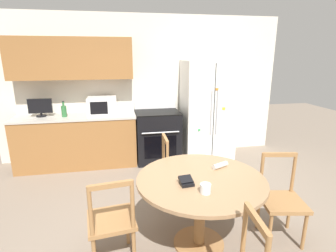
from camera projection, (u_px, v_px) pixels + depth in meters
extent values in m
plane|color=gray|center=(171.00, 243.00, 2.74)|extent=(14.00, 14.00, 0.00)
cube|color=silver|center=(143.00, 88.00, 4.90)|extent=(5.20, 0.10, 2.60)
cube|color=#936033|center=(71.00, 58.00, 4.34)|extent=(1.99, 0.34, 0.68)
cube|color=#936033|center=(78.00, 142.00, 4.57)|extent=(1.99, 0.62, 0.86)
cube|color=#B7B2A8|center=(76.00, 117.00, 4.46)|extent=(2.02, 0.64, 0.03)
cube|color=white|center=(207.00, 111.00, 4.82)|extent=(0.90, 0.69, 1.81)
cube|color=#333333|center=(214.00, 115.00, 4.49)|extent=(0.01, 0.01, 1.73)
cylinder|color=silver|center=(211.00, 113.00, 4.46)|extent=(0.02, 0.02, 0.76)
cylinder|color=silver|center=(217.00, 112.00, 4.48)|extent=(0.02, 0.02, 0.76)
cube|color=yellow|center=(224.00, 109.00, 4.49)|extent=(0.05, 0.02, 0.04)
cube|color=#3FB259|center=(199.00, 130.00, 4.51)|extent=(0.04, 0.02, 0.04)
cube|color=orange|center=(217.00, 89.00, 4.38)|extent=(0.05, 0.02, 0.04)
cube|color=black|center=(158.00, 137.00, 4.80)|extent=(0.78, 0.64, 0.90)
cube|color=black|center=(161.00, 147.00, 4.51)|extent=(0.56, 0.01, 0.40)
cylinder|color=silver|center=(161.00, 133.00, 4.42)|extent=(0.64, 0.02, 0.02)
cube|color=black|center=(157.00, 112.00, 4.67)|extent=(0.78, 0.64, 0.02)
cube|color=white|center=(155.00, 104.00, 4.93)|extent=(0.78, 0.06, 0.16)
cube|color=white|center=(102.00, 106.00, 4.52)|extent=(0.49, 0.39, 0.29)
cube|color=black|center=(99.00, 108.00, 4.33)|extent=(0.28, 0.01, 0.21)
cube|color=silver|center=(112.00, 108.00, 4.37)|extent=(0.10, 0.01, 0.21)
cylinder|color=black|center=(41.00, 116.00, 4.38)|extent=(0.16, 0.16, 0.02)
cylinder|color=black|center=(41.00, 114.00, 4.37)|extent=(0.03, 0.03, 0.04)
cube|color=black|center=(40.00, 106.00, 4.33)|extent=(0.37, 0.05, 0.24)
cylinder|color=#2D6B38|center=(64.00, 111.00, 4.34)|extent=(0.08, 0.08, 0.18)
cylinder|color=#2D6B38|center=(63.00, 104.00, 4.31)|extent=(0.03, 0.03, 0.07)
cylinder|color=#262626|center=(63.00, 101.00, 4.30)|extent=(0.04, 0.04, 0.01)
cylinder|color=#997551|center=(201.00, 179.00, 2.53)|extent=(1.25, 1.25, 0.03)
cylinder|color=#9E7042|center=(200.00, 212.00, 2.63)|extent=(0.11, 0.11, 0.69)
cylinder|color=#9E7042|center=(199.00, 242.00, 2.72)|extent=(0.52, 0.52, 0.03)
cylinder|color=#9E7042|center=(244.00, 230.00, 1.89)|extent=(0.04, 0.04, 0.45)
cube|color=#9E7042|center=(257.00, 220.00, 1.67)|extent=(0.07, 0.35, 0.04)
cube|color=#9E7042|center=(111.00, 220.00, 2.41)|extent=(0.47, 0.47, 0.04)
cylinder|color=#9E7042|center=(93.00, 233.00, 2.58)|extent=(0.04, 0.04, 0.41)
cylinder|color=#9E7042|center=(128.00, 226.00, 2.68)|extent=(0.04, 0.04, 0.41)
cylinder|color=#9E7042|center=(134.00, 249.00, 2.36)|extent=(0.04, 0.04, 0.41)
cylinder|color=#9E7042|center=(90.00, 211.00, 2.12)|extent=(0.04, 0.04, 0.45)
cylinder|color=#9E7042|center=(133.00, 204.00, 2.22)|extent=(0.04, 0.04, 0.45)
cube|color=#9E7042|center=(111.00, 185.00, 2.12)|extent=(0.35, 0.08, 0.04)
cube|color=#9E7042|center=(282.00, 202.00, 2.70)|extent=(0.49, 0.49, 0.04)
cylinder|color=#9E7042|center=(304.00, 232.00, 2.60)|extent=(0.04, 0.04, 0.41)
cylinder|color=#9E7042|center=(270.00, 232.00, 2.60)|extent=(0.04, 0.04, 0.41)
cylinder|color=#9E7042|center=(289.00, 211.00, 2.93)|extent=(0.04, 0.04, 0.41)
cylinder|color=#9E7042|center=(258.00, 212.00, 2.93)|extent=(0.04, 0.04, 0.41)
cylinder|color=#9E7042|center=(294.00, 172.00, 2.82)|extent=(0.04, 0.04, 0.45)
cylinder|color=#9E7042|center=(262.00, 172.00, 2.82)|extent=(0.04, 0.04, 0.45)
cube|color=#9E7042|center=(280.00, 155.00, 2.77)|extent=(0.35, 0.10, 0.04)
cube|color=#9E7042|center=(180.00, 171.00, 3.44)|extent=(0.43, 0.43, 0.04)
cylinder|color=#9E7042|center=(189.00, 179.00, 3.69)|extent=(0.04, 0.04, 0.41)
cylinder|color=#9E7042|center=(195.00, 191.00, 3.36)|extent=(0.04, 0.04, 0.41)
cylinder|color=#9E7042|center=(165.00, 181.00, 3.63)|extent=(0.04, 0.04, 0.41)
cylinder|color=#9E7042|center=(169.00, 194.00, 3.30)|extent=(0.04, 0.04, 0.41)
cylinder|color=#9E7042|center=(163.00, 149.00, 3.51)|extent=(0.04, 0.04, 0.45)
cylinder|color=#9E7042|center=(167.00, 159.00, 3.18)|extent=(0.04, 0.04, 0.45)
cube|color=#9E7042|center=(165.00, 139.00, 3.29)|extent=(0.04, 0.35, 0.04)
cylinder|color=silver|center=(205.00, 189.00, 2.24)|extent=(0.09, 0.09, 0.08)
cylinder|color=beige|center=(205.00, 191.00, 2.25)|extent=(0.08, 0.08, 0.05)
cylinder|color=silver|center=(220.00, 165.00, 2.75)|extent=(0.19, 0.13, 0.05)
cube|color=black|center=(187.00, 184.00, 2.38)|extent=(0.13, 0.11, 0.03)
cube|color=black|center=(186.00, 180.00, 2.40)|extent=(0.13, 0.11, 0.06)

